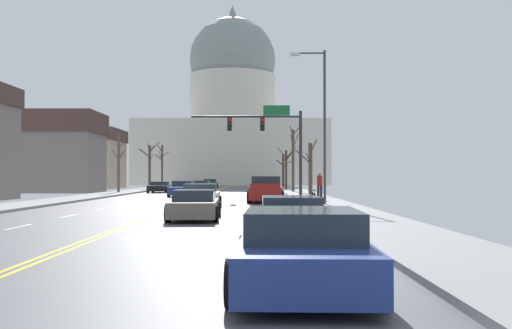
# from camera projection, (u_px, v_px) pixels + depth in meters

# --- Properties ---
(ground) EXTENTS (20.00, 180.00, 0.20)m
(ground) POSITION_uv_depth(u_px,v_px,m) (166.00, 211.00, 27.97)
(ground) COLOR #4F4F54
(signal_gantry) EXTENTS (7.91, 0.41, 6.59)m
(signal_gantry) POSITION_uv_depth(u_px,v_px,m) (271.00, 132.00, 41.51)
(signal_gantry) COLOR #28282D
(signal_gantry) RESTS_ON ground
(street_lamp_right) EXTENTS (1.96, 0.24, 8.48)m
(street_lamp_right) POSITION_uv_depth(u_px,v_px,m) (323.00, 114.00, 32.04)
(street_lamp_right) COLOR #333338
(street_lamp_right) RESTS_ON ground
(capitol_building) EXTENTS (34.72, 18.37, 33.78)m
(capitol_building) POSITION_uv_depth(u_px,v_px,m) (234.00, 117.00, 109.01)
(capitol_building) COLOR beige
(capitol_building) RESTS_ON ground
(pickup_truck_near_00) EXTENTS (2.41, 5.59, 1.67)m
(pickup_truck_near_00) POSITION_uv_depth(u_px,v_px,m) (268.00, 191.00, 37.47)
(pickup_truck_near_00) COLOR maroon
(pickup_truck_near_00) RESTS_ON ground
(sedan_near_01) EXTENTS (2.10, 4.25, 1.29)m
(sedan_near_01) POSITION_uv_depth(u_px,v_px,m) (203.00, 197.00, 29.85)
(sedan_near_01) COLOR silver
(sedan_near_01) RESTS_ON ground
(sedan_near_02) EXTENTS (2.07, 4.64, 1.16)m
(sedan_near_02) POSITION_uv_depth(u_px,v_px,m) (197.00, 206.00, 22.59)
(sedan_near_02) COLOR #6B6056
(sedan_near_02) RESTS_ON ground
(sedan_near_03) EXTENTS (1.93, 4.26, 1.16)m
(sedan_near_03) POSITION_uv_depth(u_px,v_px,m) (293.00, 219.00, 15.54)
(sedan_near_03) COLOR black
(sedan_near_03) RESTS_ON ground
(sedan_near_04) EXTENTS (2.21, 4.75, 1.21)m
(sedan_near_04) POSITION_uv_depth(u_px,v_px,m) (304.00, 251.00, 8.87)
(sedan_near_04) COLOR navy
(sedan_near_04) RESTS_ON ground
(sedan_oncoming_00) EXTENTS (2.07, 4.30, 1.28)m
(sedan_oncoming_00) POSITION_uv_depth(u_px,v_px,m) (185.00, 189.00, 47.78)
(sedan_oncoming_00) COLOR navy
(sedan_oncoming_00) RESTS_ON ground
(sedan_oncoming_01) EXTENTS (1.96, 4.56, 1.11)m
(sedan_oncoming_01) POSITION_uv_depth(u_px,v_px,m) (161.00, 187.00, 58.73)
(sedan_oncoming_01) COLOR black
(sedan_oncoming_01) RESTS_ON ground
(sedan_oncoming_02) EXTENTS (2.03, 4.61, 1.14)m
(sedan_oncoming_02) POSITION_uv_depth(u_px,v_px,m) (204.00, 186.00, 66.82)
(sedan_oncoming_02) COLOR silver
(sedan_oncoming_02) RESTS_ON ground
(sedan_oncoming_03) EXTENTS (2.13, 4.33, 1.23)m
(sedan_oncoming_03) POSITION_uv_depth(u_px,v_px,m) (212.00, 184.00, 79.44)
(sedan_oncoming_03) COLOR #1E7247
(sedan_oncoming_03) RESTS_ON ground
(flank_building_00) EXTENTS (10.75, 7.29, 8.13)m
(flank_building_00) POSITION_uv_depth(u_px,v_px,m) (49.00, 152.00, 59.22)
(flank_building_00) COLOR slate
(flank_building_00) RESTS_ON ground
(flank_building_01) EXTENTS (10.25, 9.51, 7.87)m
(flank_building_01) POSITION_uv_depth(u_px,v_px,m) (84.00, 158.00, 77.44)
(flank_building_01) COLOR tan
(flank_building_01) RESTS_ON ground
(bare_tree_00) EXTENTS (2.29, 2.16, 4.88)m
(bare_tree_00) POSITION_uv_depth(u_px,v_px,m) (288.00, 167.00, 66.40)
(bare_tree_00) COLOR #423328
(bare_tree_00) RESTS_ON ground
(bare_tree_01) EXTENTS (1.56, 1.38, 6.25)m
(bare_tree_01) POSITION_uv_depth(u_px,v_px,m) (121.00, 161.00, 55.40)
(bare_tree_01) COLOR brown
(bare_tree_01) RESTS_ON ground
(bare_tree_02) EXTENTS (1.76, 2.37, 4.58)m
(bare_tree_02) POSITION_uv_depth(u_px,v_px,m) (312.00, 167.00, 48.30)
(bare_tree_02) COLOR #4C3D2D
(bare_tree_02) RESTS_ON ground
(bare_tree_03) EXTENTS (2.75, 1.90, 5.58)m
(bare_tree_03) POSITION_uv_depth(u_px,v_px,m) (152.00, 165.00, 70.91)
(bare_tree_03) COLOR #4C3D2D
(bare_tree_03) RESTS_ON ground
(bare_tree_04) EXTENTS (1.22, 1.39, 6.75)m
(bare_tree_04) POSITION_uv_depth(u_px,v_px,m) (295.00, 158.00, 57.93)
(bare_tree_04) COLOR #4C3D2D
(bare_tree_04) RESTS_ON ground
(bare_tree_05) EXTENTS (1.85, 1.67, 5.70)m
(bare_tree_05) POSITION_uv_depth(u_px,v_px,m) (164.00, 165.00, 78.30)
(bare_tree_05) COLOR #423328
(bare_tree_05) RESTS_ON ground
(bare_tree_06) EXTENTS (2.27, 1.87, 4.71)m
(bare_tree_06) POSITION_uv_depth(u_px,v_px,m) (286.00, 169.00, 78.66)
(bare_tree_06) COLOR #423328
(bare_tree_06) RESTS_ON ground
(pedestrian_00) EXTENTS (0.35, 0.34, 1.78)m
(pedestrian_00) POSITION_uv_depth(u_px,v_px,m) (322.00, 185.00, 37.24)
(pedestrian_00) COLOR black
(pedestrian_00) RESTS_ON ground
(bicycle_parked) EXTENTS (0.12, 1.77, 0.85)m
(bicycle_parked) POSITION_uv_depth(u_px,v_px,m) (316.00, 198.00, 31.12)
(bicycle_parked) COLOR black
(bicycle_parked) RESTS_ON ground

